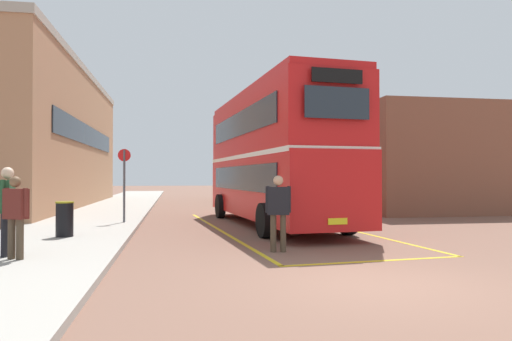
% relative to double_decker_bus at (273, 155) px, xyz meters
% --- Properties ---
extents(ground_plane, '(135.60, 135.60, 0.00)m').
position_rel_double_decker_bus_xyz_m(ground_plane, '(-0.21, 5.14, -2.51)').
color(ground_plane, brown).
extents(sidewalk_left, '(4.00, 57.60, 0.14)m').
position_rel_double_decker_bus_xyz_m(sidewalk_left, '(-6.71, 7.54, -2.44)').
color(sidewalk_left, '#A39E93').
rests_on(sidewalk_left, ground).
extents(brick_building_left, '(5.68, 21.13, 7.71)m').
position_rel_double_decker_bus_xyz_m(brick_building_left, '(-11.09, 11.05, 1.34)').
color(brick_building_left, '#AD7A56').
rests_on(brick_building_left, ground).
extents(depot_building_right, '(7.70, 12.26, 5.18)m').
position_rel_double_decker_bus_xyz_m(depot_building_right, '(9.11, 8.07, 0.08)').
color(depot_building_right, brown).
rests_on(depot_building_right, ground).
extents(double_decker_bus, '(3.59, 10.87, 4.75)m').
position_rel_double_decker_bus_xyz_m(double_decker_bus, '(0.00, 0.00, 0.00)').
color(double_decker_bus, black).
rests_on(double_decker_bus, ground).
extents(single_deck_bus, '(3.28, 9.34, 3.02)m').
position_rel_double_decker_bus_xyz_m(single_deck_bus, '(1.97, 17.45, -0.87)').
color(single_deck_bus, black).
rests_on(single_deck_bus, ground).
extents(pedestrian_boarding, '(0.59, 0.29, 1.77)m').
position_rel_double_decker_bus_xyz_m(pedestrian_boarding, '(-1.13, -5.87, -1.48)').
color(pedestrian_boarding, '#473828').
rests_on(pedestrian_boarding, ground).
extents(pedestrian_waiting_near, '(0.51, 0.41, 1.62)m').
position_rel_double_decker_bus_xyz_m(pedestrian_waiting_near, '(-6.55, -6.71, -1.45)').
color(pedestrian_waiting_near, '#473828').
rests_on(pedestrian_waiting_near, sidewalk_left).
extents(pedestrian_waiting_far, '(0.27, 0.60, 1.80)m').
position_rel_double_decker_bus_xyz_m(pedestrian_waiting_far, '(-6.86, -6.28, -1.32)').
color(pedestrian_waiting_far, black).
rests_on(pedestrian_waiting_far, sidewalk_left).
extents(litter_bin, '(0.47, 0.47, 0.94)m').
position_rel_double_decker_bus_xyz_m(litter_bin, '(-6.40, -3.27, -1.90)').
color(litter_bin, black).
rests_on(litter_bin, sidewalk_left).
extents(bus_stop_sign, '(0.44, 0.08, 2.58)m').
position_rel_double_decker_bus_xyz_m(bus_stop_sign, '(-5.26, 0.52, -0.82)').
color(bus_stop_sign, '#4C4C51').
rests_on(bus_stop_sign, sidewalk_left).
extents(bay_marking_yellow, '(5.43, 13.07, 0.01)m').
position_rel_double_decker_bus_xyz_m(bay_marking_yellow, '(0.09, -1.97, -2.51)').
color(bay_marking_yellow, gold).
rests_on(bay_marking_yellow, ground).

